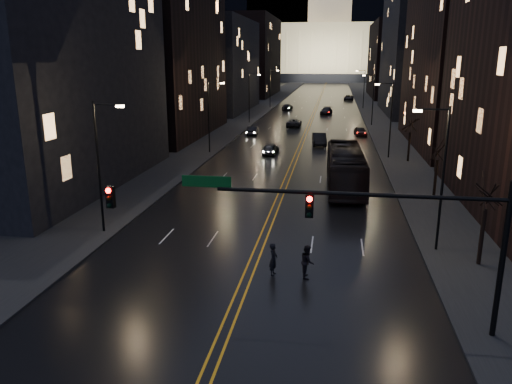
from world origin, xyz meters
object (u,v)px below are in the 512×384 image
at_px(pedestrian_a, 273,259).
at_px(bus, 345,168).
at_px(pedestrian_b, 307,261).
at_px(oncoming_car_b, 253,130).
at_px(traffic_signal, 366,220).
at_px(oncoming_car_a, 270,149).
at_px(receding_car_a, 319,139).

bearing_deg(pedestrian_a, bus, -3.96).
bearing_deg(pedestrian_b, oncoming_car_b, 7.18).
bearing_deg(traffic_signal, pedestrian_b, 117.87).
bearing_deg(pedestrian_a, oncoming_car_b, 18.40).
bearing_deg(pedestrian_a, traffic_signal, -129.98).
distance_m(oncoming_car_a, receding_car_a, 9.66).
height_order(traffic_signal, bus, traffic_signal).
relative_size(traffic_signal, pedestrian_b, 9.32).
distance_m(traffic_signal, pedestrian_b, 7.03).
xyz_separation_m(receding_car_a, pedestrian_a, (-1.12, -43.20, 0.08)).
distance_m(receding_car_a, pedestrian_a, 43.22).
distance_m(traffic_signal, pedestrian_a, 7.94).
height_order(oncoming_car_b, pedestrian_a, pedestrian_a).
bearing_deg(traffic_signal, oncoming_car_b, 104.03).
xyz_separation_m(traffic_signal, pedestrian_a, (-4.53, 5.00, -4.18)).
relative_size(traffic_signal, oncoming_car_a, 4.20).
bearing_deg(pedestrian_b, traffic_signal, -157.49).
bearing_deg(bus, oncoming_car_b, 112.32).
relative_size(oncoming_car_a, oncoming_car_b, 0.95).
height_order(bus, receding_car_a, bus).
height_order(pedestrian_a, pedestrian_b, pedestrian_b).
height_order(receding_car_a, pedestrian_b, pedestrian_b).
relative_size(bus, pedestrian_b, 7.24).
bearing_deg(traffic_signal, oncoming_car_a, 102.82).
distance_m(pedestrian_a, pedestrian_b, 1.88).
distance_m(bus, pedestrian_a, 20.60).
xyz_separation_m(traffic_signal, receding_car_a, (-3.41, 48.21, -4.26)).
bearing_deg(receding_car_a, traffic_signal, -91.00).
height_order(bus, pedestrian_a, bus).
bearing_deg(receding_car_a, bus, -87.37).
bearing_deg(traffic_signal, bus, 90.68).
height_order(oncoming_car_a, pedestrian_a, pedestrian_a).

